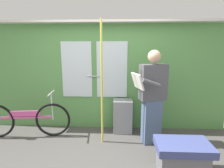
# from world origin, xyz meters

# --- Properties ---
(ground_plane) EXTENTS (5.87, 3.87, 0.04)m
(ground_plane) POSITION_xyz_m (0.00, 0.00, -0.02)
(ground_plane) COLOR #474442
(train_door_wall) EXTENTS (4.87, 0.28, 2.14)m
(train_door_wall) POSITION_xyz_m (-0.01, 1.13, 1.12)
(train_door_wall) COLOR #56934C
(train_door_wall) RESTS_ON ground_plane
(bicycle_near_door) EXTENTS (1.66, 0.44, 0.86)m
(bicycle_near_door) POSITION_xyz_m (-1.46, 0.61, 0.35)
(bicycle_near_door) COLOR black
(bicycle_near_door) RESTS_ON ground_plane
(passenger_reading_newspaper) EXTENTS (0.61, 0.54, 1.62)m
(passenger_reading_newspaper) POSITION_xyz_m (0.86, 0.52, 0.85)
(passenger_reading_newspaper) COLOR slate
(passenger_reading_newspaper) RESTS_ON ground_plane
(trash_bin_by_wall) EXTENTS (0.37, 0.28, 0.65)m
(trash_bin_by_wall) POSITION_xyz_m (0.37, 0.91, 0.33)
(trash_bin_by_wall) COLOR gray
(trash_bin_by_wall) RESTS_ON ground_plane
(handrail_pole) EXTENTS (0.04, 0.04, 2.10)m
(handrail_pole) POSITION_xyz_m (0.01, 0.49, 1.05)
(handrail_pole) COLOR #C6C14C
(handrail_pole) RESTS_ON ground_plane
(bench_seat_corner) EXTENTS (0.70, 0.44, 0.45)m
(bench_seat_corner) POSITION_xyz_m (1.14, -0.28, 0.24)
(bench_seat_corner) COLOR #3D477F
(bench_seat_corner) RESTS_ON ground_plane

